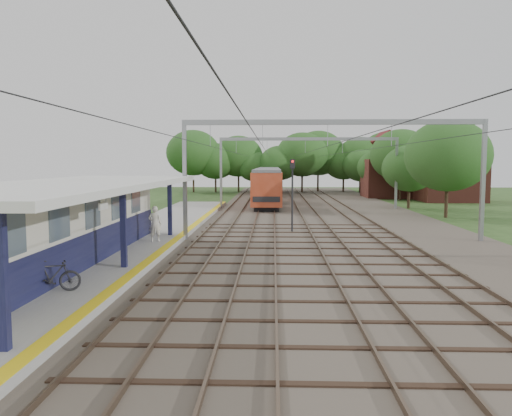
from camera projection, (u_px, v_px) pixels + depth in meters
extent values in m
plane|color=#2D4C1E|center=(269.00, 325.00, 14.03)|extent=(160.00, 160.00, 0.00)
cube|color=#473D33|center=(317.00, 214.00, 43.75)|extent=(18.00, 90.00, 0.10)
cube|color=gray|center=(139.00, 240.00, 28.21)|extent=(5.00, 52.00, 0.35)
cube|color=yellow|center=(178.00, 237.00, 28.11)|extent=(0.45, 52.00, 0.01)
cube|color=beige|center=(60.00, 222.00, 21.12)|extent=(3.20, 18.00, 3.40)
cube|color=#111236|center=(99.00, 246.00, 21.15)|extent=(0.06, 18.00, 1.40)
cube|color=slate|center=(98.00, 210.00, 21.02)|extent=(0.05, 16.00, 1.30)
cube|color=#111236|center=(2.00, 280.00, 11.07)|extent=(0.22, 0.22, 3.20)
cube|color=#111236|center=(123.00, 228.00, 20.03)|extent=(0.22, 0.22, 3.20)
cube|color=#111236|center=(170.00, 208.00, 28.99)|extent=(0.22, 0.22, 3.20)
cube|color=silver|center=(75.00, 185.00, 19.94)|extent=(6.40, 20.00, 0.24)
cube|color=white|center=(103.00, 206.00, 17.95)|extent=(0.06, 0.85, 0.26)
cube|color=brown|center=(224.00, 212.00, 44.02)|extent=(0.07, 88.00, 0.15)
cube|color=brown|center=(240.00, 213.00, 43.97)|extent=(0.07, 88.00, 0.15)
cube|color=brown|center=(258.00, 213.00, 43.91)|extent=(0.07, 88.00, 0.15)
cube|color=brown|center=(274.00, 213.00, 43.86)|extent=(0.07, 88.00, 0.15)
cube|color=brown|center=(300.00, 213.00, 43.79)|extent=(0.07, 88.00, 0.15)
cube|color=brown|center=(316.00, 213.00, 43.74)|extent=(0.07, 88.00, 0.15)
cube|color=brown|center=(341.00, 213.00, 43.66)|extent=(0.07, 88.00, 0.15)
cube|color=brown|center=(358.00, 213.00, 43.61)|extent=(0.07, 88.00, 0.15)
cube|color=gray|center=(185.00, 181.00, 28.81)|extent=(0.22, 0.22, 7.00)
cube|color=gray|center=(483.00, 181.00, 28.23)|extent=(0.22, 0.22, 7.00)
cube|color=gray|center=(333.00, 122.00, 28.22)|extent=(17.00, 0.20, 0.30)
cube|color=gray|center=(221.00, 174.00, 48.72)|extent=(0.22, 0.22, 7.00)
cube|color=gray|center=(396.00, 174.00, 48.13)|extent=(0.22, 0.22, 7.00)
cube|color=gray|center=(308.00, 139.00, 48.12)|extent=(17.00, 0.20, 0.30)
cylinder|color=black|center=(232.00, 152.00, 43.51)|extent=(0.02, 88.00, 0.02)
cylinder|color=black|center=(266.00, 152.00, 43.41)|extent=(0.02, 88.00, 0.02)
cylinder|color=black|center=(309.00, 152.00, 43.28)|extent=(0.02, 88.00, 0.02)
cylinder|color=black|center=(351.00, 152.00, 43.15)|extent=(0.02, 88.00, 0.02)
cylinder|color=#382619|center=(206.00, 184.00, 74.96)|extent=(0.28, 0.28, 2.88)
ellipsoid|color=#2B4F1C|center=(206.00, 160.00, 74.64)|extent=(6.72, 6.72, 5.76)
cylinder|color=#382619|center=(247.00, 184.00, 76.76)|extent=(0.28, 0.28, 2.52)
ellipsoid|color=#2B4F1C|center=(247.00, 164.00, 76.48)|extent=(5.88, 5.88, 5.04)
cylinder|color=#382619|center=(286.00, 183.00, 73.53)|extent=(0.28, 0.28, 3.24)
ellipsoid|color=#2B4F1C|center=(286.00, 156.00, 73.17)|extent=(7.56, 7.56, 6.48)
cylinder|color=#382619|center=(325.00, 184.00, 75.34)|extent=(0.28, 0.28, 2.70)
ellipsoid|color=#2B4F1C|center=(326.00, 162.00, 75.04)|extent=(6.30, 6.30, 5.40)
cylinder|color=#382619|center=(413.00, 195.00, 51.23)|extent=(0.28, 0.28, 2.52)
ellipsoid|color=#2B4F1C|center=(414.00, 165.00, 50.96)|extent=(5.88, 5.88, 5.04)
cylinder|color=#382619|center=(384.00, 186.00, 67.13)|extent=(0.28, 0.28, 2.88)
ellipsoid|color=#2B4F1C|center=(384.00, 160.00, 66.81)|extent=(6.72, 6.72, 5.76)
cube|color=brown|center=(450.00, 182.00, 58.88)|extent=(7.00, 6.00, 4.50)
cube|color=maroon|center=(451.00, 156.00, 58.60)|extent=(4.99, 6.12, 4.99)
cube|color=brown|center=(395.00, 179.00, 65.00)|extent=(8.00, 6.00, 5.00)
cube|color=maroon|center=(396.00, 152.00, 64.70)|extent=(5.52, 6.12, 5.52)
imported|color=beige|center=(155.00, 224.00, 26.63)|extent=(0.74, 0.53, 1.92)
imported|color=black|center=(52.00, 276.00, 16.18)|extent=(1.84, 1.08, 1.07)
cube|color=black|center=(267.00, 202.00, 53.45)|extent=(2.29, 16.37, 0.44)
cube|color=#AB3619|center=(268.00, 186.00, 53.29)|extent=(2.87, 17.80, 3.11)
cube|color=black|center=(268.00, 183.00, 53.26)|extent=(2.91, 16.37, 0.89)
cube|color=slate|center=(268.00, 170.00, 53.13)|extent=(2.64, 17.80, 0.28)
cube|color=black|center=(269.00, 192.00, 71.76)|extent=(2.29, 16.37, 0.44)
cube|color=#AB3619|center=(269.00, 180.00, 71.60)|extent=(2.87, 17.80, 3.11)
cube|color=black|center=(269.00, 178.00, 71.57)|extent=(2.91, 16.37, 0.89)
cube|color=slate|center=(269.00, 168.00, 71.45)|extent=(2.64, 17.80, 0.28)
cylinder|color=black|center=(292.00, 199.00, 32.21)|extent=(0.12, 0.12, 4.38)
cube|color=black|center=(293.00, 164.00, 32.01)|extent=(0.34, 0.21, 0.60)
sphere|color=red|center=(293.00, 161.00, 31.89)|extent=(0.15, 0.15, 0.15)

